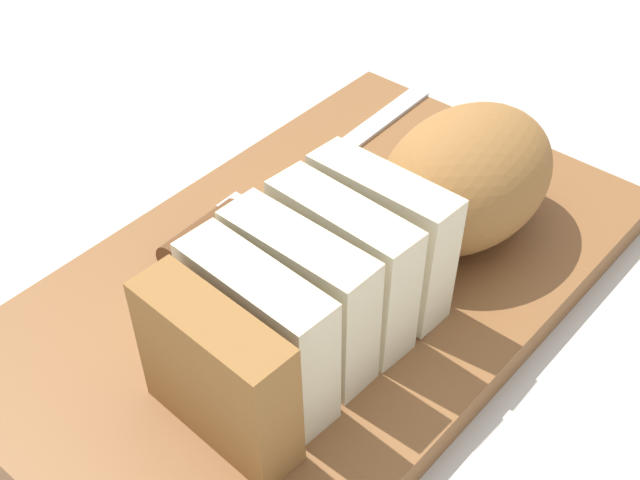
% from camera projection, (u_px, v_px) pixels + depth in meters
% --- Properties ---
extents(ground_plane, '(3.00, 3.00, 0.00)m').
position_uv_depth(ground_plane, '(320.00, 297.00, 0.62)').
color(ground_plane, beige).
extents(cutting_board, '(0.47, 0.29, 0.02)m').
position_uv_depth(cutting_board, '(320.00, 285.00, 0.61)').
color(cutting_board, brown).
rests_on(cutting_board, ground_plane).
extents(bread_loaf, '(0.33, 0.12, 0.09)m').
position_uv_depth(bread_loaf, '(388.00, 235.00, 0.57)').
color(bread_loaf, '#996633').
rests_on(bread_loaf, cutting_board).
extents(bread_knife, '(0.30, 0.03, 0.03)m').
position_uv_depth(bread_knife, '(236.00, 217.00, 0.64)').
color(bread_knife, silver).
rests_on(bread_knife, cutting_board).
extents(crumb_near_knife, '(0.01, 0.01, 0.01)m').
position_uv_depth(crumb_near_knife, '(381.00, 201.00, 0.66)').
color(crumb_near_knife, '#996633').
rests_on(crumb_near_knife, cutting_board).
extents(crumb_near_loaf, '(0.01, 0.01, 0.01)m').
position_uv_depth(crumb_near_loaf, '(351.00, 218.00, 0.65)').
color(crumb_near_loaf, '#996633').
rests_on(crumb_near_loaf, cutting_board).
extents(crumb_stray_left, '(0.01, 0.01, 0.01)m').
position_uv_depth(crumb_stray_left, '(259.00, 258.00, 0.61)').
color(crumb_stray_left, '#996633').
rests_on(crumb_stray_left, cutting_board).
extents(crumb_stray_right, '(0.01, 0.01, 0.01)m').
position_uv_depth(crumb_stray_right, '(409.00, 228.00, 0.64)').
color(crumb_stray_right, '#996633').
rests_on(crumb_stray_right, cutting_board).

